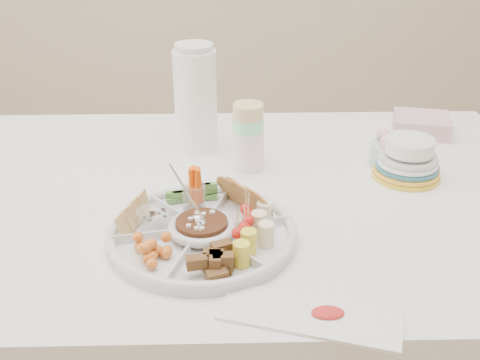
{
  "coord_description": "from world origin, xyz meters",
  "views": [
    {
      "loc": [
        -0.02,
        -1.24,
        1.43
      ],
      "look_at": [
        0.01,
        -0.11,
        0.84
      ],
      "focal_mm": 45.0,
      "sensor_mm": 36.0,
      "label": 1
    }
  ],
  "objects_px": {
    "plate_stack": "(408,157)",
    "thermos": "(195,97)",
    "dining_table": "(237,317)",
    "party_tray": "(202,230)"
  },
  "relations": [
    {
      "from": "dining_table",
      "to": "thermos",
      "type": "relative_size",
      "value": 5.23
    },
    {
      "from": "dining_table",
      "to": "party_tray",
      "type": "height_order",
      "value": "party_tray"
    },
    {
      "from": "plate_stack",
      "to": "thermos",
      "type": "bearing_deg",
      "value": 160.25
    },
    {
      "from": "dining_table",
      "to": "plate_stack",
      "type": "bearing_deg",
      "value": 8.96
    },
    {
      "from": "thermos",
      "to": "plate_stack",
      "type": "relative_size",
      "value": 1.76
    },
    {
      "from": "party_tray",
      "to": "plate_stack",
      "type": "height_order",
      "value": "plate_stack"
    },
    {
      "from": "party_tray",
      "to": "plate_stack",
      "type": "xyz_separation_m",
      "value": [
        0.49,
        0.27,
        0.03
      ]
    },
    {
      "from": "party_tray",
      "to": "thermos",
      "type": "bearing_deg",
      "value": 93.47
    },
    {
      "from": "party_tray",
      "to": "thermos",
      "type": "distance_m",
      "value": 0.48
    },
    {
      "from": "dining_table",
      "to": "thermos",
      "type": "distance_m",
      "value": 0.59
    }
  ]
}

